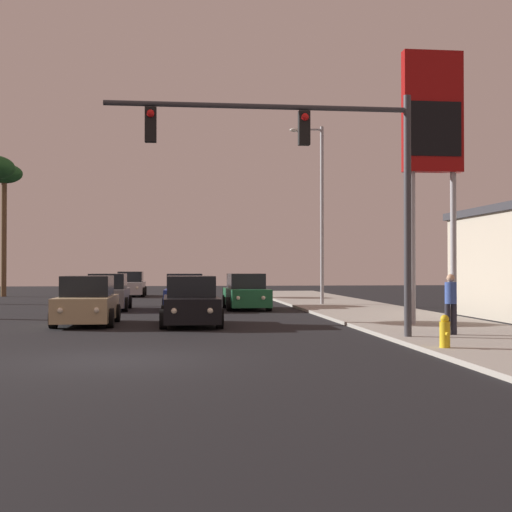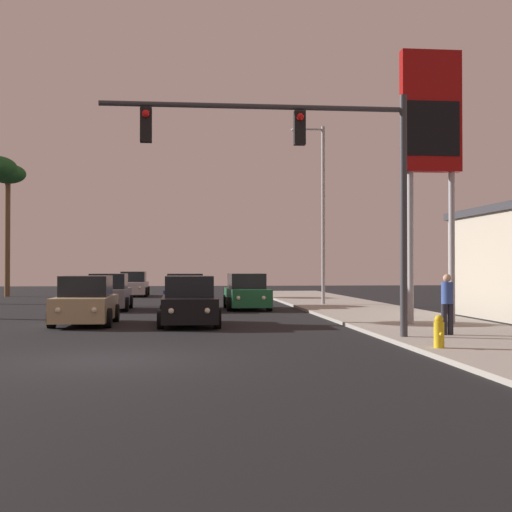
{
  "view_description": "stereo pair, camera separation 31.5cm",
  "coord_description": "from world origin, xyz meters",
  "px_view_note": "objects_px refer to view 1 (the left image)",
  "views": [
    {
      "loc": [
        1.33,
        -15.47,
        1.98
      ],
      "look_at": [
        4.7,
        14.86,
        2.46
      ],
      "focal_mm": 50.0,
      "sensor_mm": 36.0,
      "label": 1
    },
    {
      "loc": [
        1.64,
        -15.5,
        1.98
      ],
      "look_at": [
        4.7,
        14.86,
        2.46
      ],
      "focal_mm": 50.0,
      "sensor_mm": 36.0,
      "label": 2
    }
  ],
  "objects_px": {
    "car_green": "(246,293)",
    "car_grey": "(108,293)",
    "traffic_light_mast": "(321,162)",
    "fire_hydrant": "(445,332)",
    "palm_tree_far": "(4,181)",
    "car_silver": "(131,285)",
    "street_lamp": "(319,205)",
    "gas_station_sign": "(433,127)",
    "car_tan": "(87,303)",
    "car_blue": "(185,294)",
    "car_black": "(191,303)",
    "pedestrian_on_sidewalk": "(451,301)"
  },
  "relations": [
    {
      "from": "traffic_light_mast",
      "to": "palm_tree_far",
      "type": "height_order",
      "value": "palm_tree_far"
    },
    {
      "from": "car_green",
      "to": "car_grey",
      "type": "bearing_deg",
      "value": -4.33
    },
    {
      "from": "car_silver",
      "to": "street_lamp",
      "type": "relative_size",
      "value": 0.48
    },
    {
      "from": "traffic_light_mast",
      "to": "fire_hydrant",
      "type": "relative_size",
      "value": 10.75
    },
    {
      "from": "traffic_light_mast",
      "to": "car_green",
      "type": "bearing_deg",
      "value": 92.21
    },
    {
      "from": "street_lamp",
      "to": "palm_tree_far",
      "type": "distance_m",
      "value": 23.58
    },
    {
      "from": "car_blue",
      "to": "gas_station_sign",
      "type": "distance_m",
      "value": 14.39
    },
    {
      "from": "car_tan",
      "to": "car_black",
      "type": "bearing_deg",
      "value": 169.65
    },
    {
      "from": "car_silver",
      "to": "gas_station_sign",
      "type": "bearing_deg",
      "value": 114.11
    },
    {
      "from": "car_grey",
      "to": "fire_hydrant",
      "type": "relative_size",
      "value": 5.67
    },
    {
      "from": "car_grey",
      "to": "palm_tree_far",
      "type": "xyz_separation_m",
      "value": [
        -8.41,
        15.97,
        7.02
      ]
    },
    {
      "from": "car_silver",
      "to": "street_lamp",
      "type": "bearing_deg",
      "value": 127.63
    },
    {
      "from": "car_grey",
      "to": "car_green",
      "type": "bearing_deg",
      "value": 178.0
    },
    {
      "from": "traffic_light_mast",
      "to": "street_lamp",
      "type": "bearing_deg",
      "value": 78.66
    },
    {
      "from": "car_blue",
      "to": "car_grey",
      "type": "height_order",
      "value": "same"
    },
    {
      "from": "car_black",
      "to": "palm_tree_far",
      "type": "distance_m",
      "value": 28.82
    },
    {
      "from": "street_lamp",
      "to": "pedestrian_on_sidewalk",
      "type": "relative_size",
      "value": 5.39
    },
    {
      "from": "traffic_light_mast",
      "to": "car_blue",
      "type": "bearing_deg",
      "value": 103.28
    },
    {
      "from": "car_blue",
      "to": "traffic_light_mast",
      "type": "relative_size",
      "value": 0.53
    },
    {
      "from": "pedestrian_on_sidewalk",
      "to": "fire_hydrant",
      "type": "bearing_deg",
      "value": -113.94
    },
    {
      "from": "traffic_light_mast",
      "to": "palm_tree_far",
      "type": "xyz_separation_m",
      "value": [
        -15.39,
        30.9,
        3.01
      ]
    },
    {
      "from": "traffic_light_mast",
      "to": "pedestrian_on_sidewalk",
      "type": "relative_size",
      "value": 4.89
    },
    {
      "from": "fire_hydrant",
      "to": "street_lamp",
      "type": "bearing_deg",
      "value": 87.02
    },
    {
      "from": "car_silver",
      "to": "pedestrian_on_sidewalk",
      "type": "bearing_deg",
      "value": 110.02
    },
    {
      "from": "street_lamp",
      "to": "pedestrian_on_sidewalk",
      "type": "bearing_deg",
      "value": -88.83
    },
    {
      "from": "car_blue",
      "to": "gas_station_sign",
      "type": "height_order",
      "value": "gas_station_sign"
    },
    {
      "from": "traffic_light_mast",
      "to": "gas_station_sign",
      "type": "distance_m",
      "value": 6.41
    },
    {
      "from": "traffic_light_mast",
      "to": "street_lamp",
      "type": "distance_m",
      "value": 17.22
    },
    {
      "from": "car_green",
      "to": "traffic_light_mast",
      "type": "relative_size",
      "value": 0.53
    },
    {
      "from": "car_blue",
      "to": "car_green",
      "type": "height_order",
      "value": "same"
    },
    {
      "from": "gas_station_sign",
      "to": "fire_hydrant",
      "type": "distance_m",
      "value": 9.39
    },
    {
      "from": "fire_hydrant",
      "to": "car_tan",
      "type": "bearing_deg",
      "value": 135.55
    },
    {
      "from": "car_green",
      "to": "street_lamp",
      "type": "bearing_deg",
      "value": -153.13
    },
    {
      "from": "car_tan",
      "to": "car_green",
      "type": "xyz_separation_m",
      "value": [
        6.29,
        8.32,
        0.0
      ]
    },
    {
      "from": "traffic_light_mast",
      "to": "gas_station_sign",
      "type": "bearing_deg",
      "value": 41.53
    },
    {
      "from": "car_blue",
      "to": "car_green",
      "type": "xyz_separation_m",
      "value": [
        2.86,
        0.19,
        0.0
      ]
    },
    {
      "from": "car_green",
      "to": "car_black",
      "type": "bearing_deg",
      "value": 70.76
    },
    {
      "from": "car_blue",
      "to": "palm_tree_far",
      "type": "xyz_separation_m",
      "value": [
        -11.97,
        16.41,
        7.02
      ]
    },
    {
      "from": "car_green",
      "to": "traffic_light_mast",
      "type": "height_order",
      "value": "traffic_light_mast"
    },
    {
      "from": "traffic_light_mast",
      "to": "fire_hydrant",
      "type": "height_order",
      "value": "traffic_light_mast"
    },
    {
      "from": "car_green",
      "to": "gas_station_sign",
      "type": "height_order",
      "value": "gas_station_sign"
    },
    {
      "from": "gas_station_sign",
      "to": "fire_hydrant",
      "type": "xyz_separation_m",
      "value": [
        -2.23,
        -6.76,
        -6.13
      ]
    },
    {
      "from": "palm_tree_far",
      "to": "car_silver",
      "type": "bearing_deg",
      "value": -2.36
    },
    {
      "from": "car_black",
      "to": "traffic_light_mast",
      "type": "bearing_deg",
      "value": 119.68
    },
    {
      "from": "pedestrian_on_sidewalk",
      "to": "palm_tree_far",
      "type": "distance_m",
      "value": 36.65
    },
    {
      "from": "car_silver",
      "to": "fire_hydrant",
      "type": "bearing_deg",
      "value": 106.21
    },
    {
      "from": "car_tan",
      "to": "fire_hydrant",
      "type": "distance_m",
      "value": 12.93
    },
    {
      "from": "car_blue",
      "to": "fire_hydrant",
      "type": "bearing_deg",
      "value": 110.34
    },
    {
      "from": "car_blue",
      "to": "car_grey",
      "type": "xyz_separation_m",
      "value": [
        -3.55,
        0.43,
        0.0
      ]
    },
    {
      "from": "car_tan",
      "to": "fire_hydrant",
      "type": "height_order",
      "value": "car_tan"
    }
  ]
}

